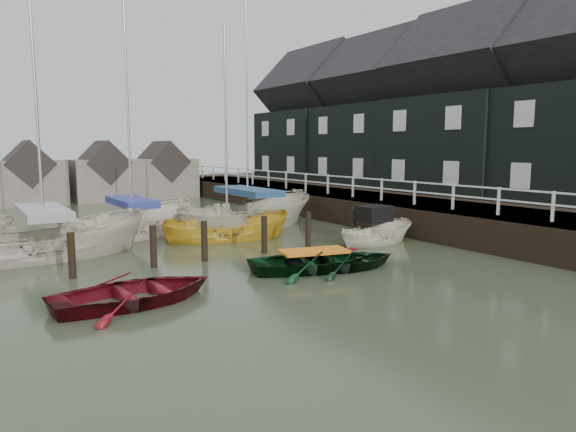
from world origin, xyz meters
TOP-DOWN VIEW (x-y plane):
  - ground at (0.00, 0.00)m, footprint 120.00×120.00m
  - pier at (9.48, 10.00)m, footprint 3.04×32.00m
  - land_strip at (15.00, 10.00)m, footprint 14.00×38.00m
  - quay_houses at (14.99, 8.66)m, footprint 6.52×28.14m
  - mooring_pilings at (-1.11, 3.00)m, footprint 13.72×0.22m
  - far_sheds at (0.83, 26.00)m, footprint 14.00×4.08m
  - rowboat_red at (-4.65, -0.52)m, footprint 4.31×3.20m
  - rowboat_green at (1.20, -0.13)m, footprint 4.75×3.88m
  - rowboat_dkgreen at (2.15, -0.46)m, footprint 4.19×3.30m
  - motorboat at (6.05, 2.17)m, footprint 3.85×1.64m
  - sailboat_a at (-5.74, 6.57)m, footprint 7.29×2.99m
  - sailboat_b at (-1.85, 9.23)m, footprint 7.17×4.49m
  - sailboat_c at (1.37, 6.41)m, footprint 5.86×3.29m
  - sailboat_d at (3.59, 8.63)m, footprint 8.28×4.32m

SIDE VIEW (x-z plane):
  - ground at x=0.00m, z-range 0.00..0.00m
  - land_strip at x=15.00m, z-range -0.75..0.75m
  - rowboat_red at x=-4.65m, z-range -0.43..0.43m
  - rowboat_green at x=1.20m, z-range -0.43..0.43m
  - rowboat_dkgreen at x=2.15m, z-range -0.39..0.39m
  - sailboat_c at x=1.37m, z-range -4.95..4.99m
  - sailboat_a at x=-5.74m, z-range -5.50..5.62m
  - sailboat_d at x=3.59m, z-range -6.45..6.57m
  - sailboat_b at x=-1.85m, z-range -6.19..6.32m
  - motorboat at x=6.05m, z-range -1.01..1.25m
  - mooring_pilings at x=-1.11m, z-range -0.40..1.40m
  - pier at x=9.48m, z-range -0.64..2.06m
  - far_sheds at x=0.83m, z-range -0.34..4.06m
  - quay_houses at x=14.99m, z-range 0.68..10.68m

